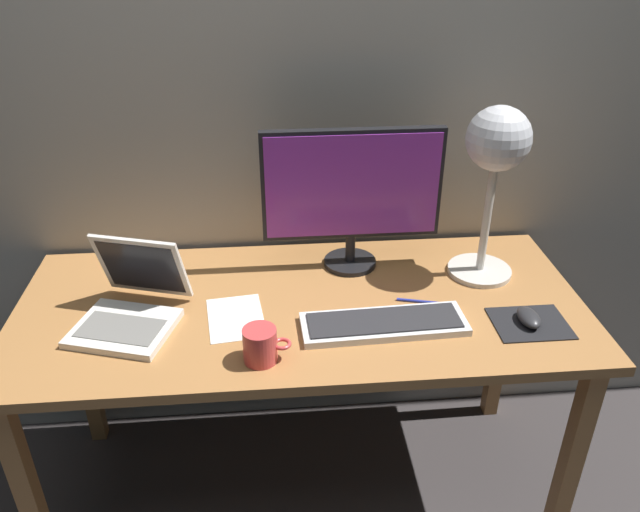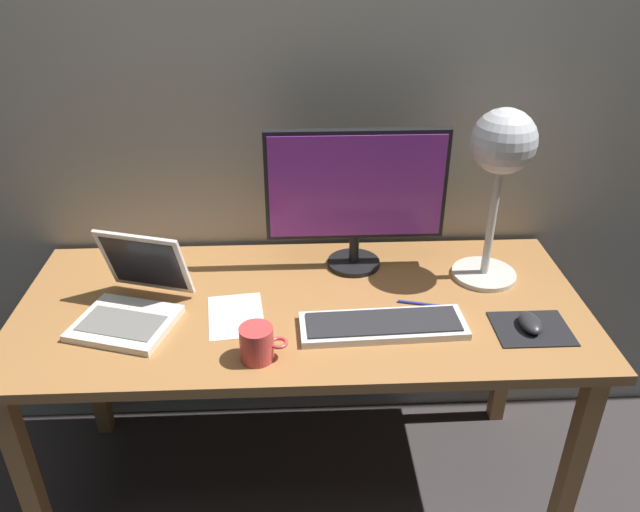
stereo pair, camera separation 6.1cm
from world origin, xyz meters
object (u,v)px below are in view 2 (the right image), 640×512
Objects in this scene: keyboard_main at (383,325)px; pen at (423,304)px; desk_lamp at (502,156)px; coffee_mug at (257,343)px; monitor at (356,191)px; laptop at (134,294)px; mouse at (530,323)px.

keyboard_main is 0.17m from pen.
coffee_mug is at bearing -151.52° from desk_lamp.
monitor is 1.54× the size of laptop.
keyboard_main is at bearing -139.96° from pen.
desk_lamp reaches higher than pen.
laptop reaches higher than coffee_mug.
desk_lamp reaches higher than monitor.
keyboard_main is 0.86× the size of desk_lamp.
desk_lamp is 0.83m from coffee_mug.
desk_lamp is (0.34, 0.25, 0.37)m from keyboard_main.
laptop reaches higher than mouse.
monitor reaches higher than pen.
desk_lamp is (0.39, -0.08, 0.13)m from monitor.
keyboard_main is at bearing 18.28° from coffee_mug.
coffee_mug reaches higher than pen.
keyboard_main is at bearing -8.92° from laptop.
monitor is 1.03× the size of desk_lamp.
monitor is 1.19× the size of keyboard_main.
mouse is (1.06, -0.12, -0.04)m from laptop.
mouse is (0.05, -0.27, -0.36)m from desk_lamp.
mouse is at bearing -2.56° from keyboard_main.
coffee_mug reaches higher than keyboard_main.
laptop is 1.06m from mouse.
laptop is at bearing 173.41° from mouse.
pen is at bearing 25.34° from coffee_mug.
keyboard_main is 0.39m from mouse.
keyboard_main reaches higher than pen.
coffee_mug is at bearing -154.66° from pen.
coffee_mug is (-0.72, -0.09, 0.03)m from mouse.
desk_lamp is at bearing 28.48° from coffee_mug.
coffee_mug is at bearing -161.72° from keyboard_main.
coffee_mug is at bearing -172.81° from mouse.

